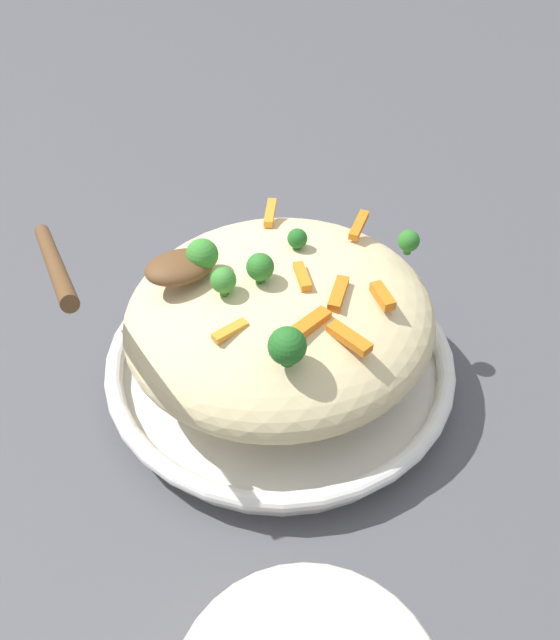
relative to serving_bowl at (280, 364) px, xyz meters
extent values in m
plane|color=#4C4C51|center=(0.00, 0.00, -0.02)|extent=(2.40, 2.40, 0.00)
cylinder|color=white|center=(0.00, 0.00, -0.01)|extent=(0.28, 0.28, 0.02)
torus|color=white|center=(0.00, 0.00, 0.01)|extent=(0.31, 0.31, 0.02)
torus|color=black|center=(0.00, 0.00, 0.01)|extent=(0.30, 0.30, 0.00)
ellipsoid|color=beige|center=(0.00, 0.00, 0.06)|extent=(0.26, 0.25, 0.09)
cube|color=orange|center=(0.00, -0.06, 0.10)|extent=(0.04, 0.02, 0.01)
cube|color=orange|center=(0.07, -0.05, 0.10)|extent=(0.01, 0.03, 0.01)
cube|color=orange|center=(-0.06, -0.04, 0.10)|extent=(0.03, 0.02, 0.01)
cube|color=orange|center=(0.09, 0.04, 0.10)|extent=(0.03, 0.03, 0.01)
cube|color=orange|center=(0.03, -0.04, 0.10)|extent=(0.03, 0.03, 0.01)
cube|color=orange|center=(0.01, -0.01, 0.11)|extent=(0.01, 0.03, 0.01)
cube|color=orange|center=(0.02, -0.08, 0.10)|extent=(0.02, 0.04, 0.01)
cube|color=orange|center=(0.03, 0.09, 0.10)|extent=(0.02, 0.04, 0.01)
cylinder|color=#377928|center=(-0.05, 0.03, 0.10)|extent=(0.01, 0.01, 0.01)
sphere|color=#3D8E33|center=(-0.05, 0.03, 0.12)|extent=(0.03, 0.03, 0.03)
cylinder|color=#296820|center=(-0.02, 0.00, 0.11)|extent=(0.01, 0.01, 0.01)
sphere|color=#2D7A28|center=(-0.02, 0.00, 0.12)|extent=(0.02, 0.02, 0.02)
cylinder|color=#205B1C|center=(-0.03, -0.08, 0.10)|extent=(0.01, 0.01, 0.01)
sphere|color=#236B23|center=(-0.03, -0.08, 0.11)|extent=(0.03, 0.03, 0.03)
cylinder|color=#296820|center=(0.11, -0.01, 0.10)|extent=(0.01, 0.01, 0.01)
sphere|color=#2D7A28|center=(0.11, -0.01, 0.11)|extent=(0.02, 0.02, 0.02)
cylinder|color=#205B1C|center=(0.03, 0.03, 0.10)|extent=(0.01, 0.01, 0.01)
sphere|color=#236B23|center=(0.03, 0.03, 0.11)|extent=(0.02, 0.02, 0.02)
cylinder|color=#377928|center=(-0.05, 0.00, 0.10)|extent=(0.01, 0.01, 0.01)
sphere|color=#3D8E33|center=(-0.05, 0.00, 0.12)|extent=(0.02, 0.02, 0.02)
ellipsoid|color=brown|center=(-0.07, 0.03, 0.11)|extent=(0.06, 0.04, 0.02)
cylinder|color=brown|center=(-0.16, 0.03, 0.15)|extent=(0.01, 0.19, 0.08)
camera|label=1|loc=(-0.17, -0.40, 0.47)|focal=40.29mm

